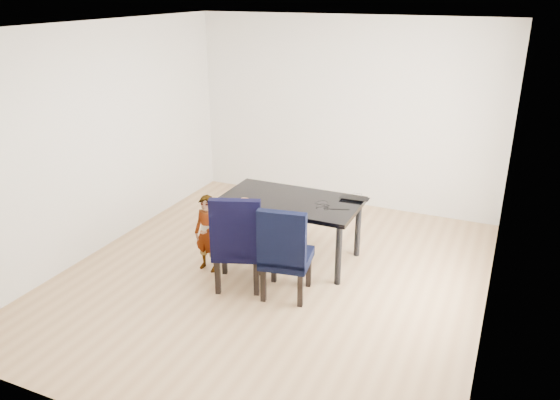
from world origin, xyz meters
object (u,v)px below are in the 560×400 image
at_px(dining_table, 290,229).
at_px(plate, 245,204).
at_px(laptop, 356,197).
at_px(chair_right, 287,250).
at_px(child, 207,234).
at_px(chair_left, 239,239).

distance_m(dining_table, plate, 0.66).
bearing_deg(dining_table, laptop, 26.42).
xyz_separation_m(chair_right, laptop, (0.39, 1.12, 0.25)).
height_order(child, laptop, child).
xyz_separation_m(dining_table, child, (-0.74, -0.65, 0.08)).
xyz_separation_m(plate, laptop, (1.09, 0.69, 0.01)).
bearing_deg(child, dining_table, 46.18).
xyz_separation_m(dining_table, chair_right, (0.29, -0.78, 0.14)).
height_order(dining_table, chair_right, chair_right).
bearing_deg(chair_left, child, 143.00).
bearing_deg(laptop, dining_table, 24.43).
distance_m(dining_table, laptop, 0.85).
bearing_deg(child, plate, 46.88).
distance_m(child, plate, 0.54).
height_order(chair_left, chair_right, chair_left).
bearing_deg(plate, chair_left, -71.61).
height_order(chair_left, plate, chair_left).
height_order(dining_table, child, child).
bearing_deg(laptop, plate, 30.33).
bearing_deg(chair_left, chair_right, -17.91).
bearing_deg(chair_right, laptop, 61.54).
distance_m(chair_right, laptop, 1.21).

